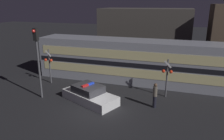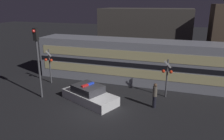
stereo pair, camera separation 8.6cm
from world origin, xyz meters
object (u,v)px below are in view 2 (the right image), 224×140
object	(u,v)px
pedestrian	(155,95)
traffic_light_corner	(37,53)
train	(130,61)
crossing_signal_near	(167,75)
police_car	(89,95)

from	to	relation	value
pedestrian	traffic_light_corner	xyz separation A→B (m)	(-8.64, -0.99, 2.62)
traffic_light_corner	train	bearing A→B (deg)	46.74
pedestrian	train	bearing A→B (deg)	121.43
train	pedestrian	bearing A→B (deg)	-58.57
train	crossing_signal_near	xyz separation A→B (m)	(3.64, -2.85, -0.15)
traffic_light_corner	pedestrian	bearing A→B (deg)	6.54
train	traffic_light_corner	distance (m)	8.33
police_car	crossing_signal_near	bearing A→B (deg)	49.89
police_car	crossing_signal_near	distance (m)	6.11
pedestrian	traffic_light_corner	distance (m)	9.08
traffic_light_corner	police_car	bearing A→B (deg)	7.44
crossing_signal_near	traffic_light_corner	xyz separation A→B (m)	(-9.24, -3.10, 1.75)
traffic_light_corner	crossing_signal_near	bearing A→B (deg)	18.55
train	pedestrian	xyz separation A→B (m)	(3.03, -4.97, -1.01)
police_car	traffic_light_corner	bearing A→B (deg)	-148.44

